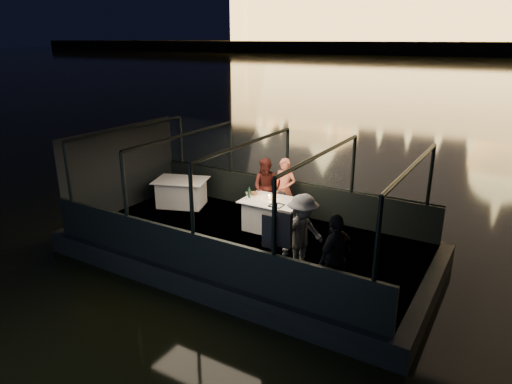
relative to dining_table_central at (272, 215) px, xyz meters
The scene contains 27 objects.
river_water 79.24m from the dining_table_central, 90.18° to the left, with size 500.00×500.00×0.00m, color black.
boat_hull 1.19m from the dining_table_central, 107.94° to the right, with size 8.60×4.40×1.00m, color black.
boat_deck 0.90m from the dining_table_central, 107.94° to the right, with size 8.00×4.00×0.04m, color black.
gunwale_port 1.26m from the dining_table_central, 101.28° to the left, with size 8.00×0.08×0.90m, color black.
gunwale_starboard 2.77m from the dining_table_central, 95.11° to the right, with size 8.00×0.08×0.90m, color black.
cabin_glass_port 1.75m from the dining_table_central, 101.28° to the left, with size 8.00×0.02×1.40m, color #99B2B2, non-canonical shape.
cabin_glass_starboard 3.03m from the dining_table_central, 95.11° to the right, with size 8.00×0.02×1.40m, color #99B2B2, non-canonical shape.
cabin_roof_glass 2.08m from the dining_table_central, 107.94° to the right, with size 8.00×4.00×0.02m, color #99B2B2, non-canonical shape.
end_wall_fore 4.38m from the dining_table_central, 169.82° to the right, with size 0.02×4.00×2.30m, color black, non-canonical shape.
end_wall_aft 3.91m from the dining_table_central, 11.48° to the right, with size 0.02×4.00×2.30m, color black, non-canonical shape.
canopy_ribs 1.11m from the dining_table_central, 107.94° to the right, with size 8.00×4.00×2.30m, color black, non-canonical shape.
dining_table_central is the anchor object (origin of this frame).
dining_table_aft 3.05m from the dining_table_central, behind, with size 1.44×1.04×0.76m, color silver.
chair_port_left 0.84m from the dining_table_central, 119.34° to the left, with size 0.37×0.37×0.79m, color black.
chair_port_right 0.47m from the dining_table_central, 105.30° to the left, with size 0.37×0.37×0.79m, color black.
coat_stand 2.71m from the dining_table_central, 59.54° to the right, with size 0.47×0.37×1.68m, color black, non-canonical shape.
person_woman_coral 0.88m from the dining_table_central, 95.97° to the left, with size 0.59×0.39×1.63m, color #DD6B50.
person_man_maroon 1.03m from the dining_table_central, 128.30° to the left, with size 0.76×0.59×1.57m, color #441713.
passenger_stripe 2.31m from the dining_table_central, 46.02° to the right, with size 1.09×0.61×1.69m, color silver.
passenger_dark 3.32m from the dining_table_central, 41.13° to the right, with size 0.97×0.41×1.65m, color black.
wine_bottle 0.81m from the dining_table_central, behind, with size 0.06×0.06×0.28m, color #13361E.
bread_basket 0.75m from the dining_table_central, 166.41° to the left, with size 0.18×0.18×0.07m, color brown.
amber_candle 0.45m from the dining_table_central, 141.08° to the left, with size 0.06×0.06×0.09m, color orange.
plate_near 0.42m from the dining_table_central, 43.38° to the right, with size 0.25×0.25×0.02m, color silver.
plate_far 0.72m from the dining_table_central, 160.20° to the left, with size 0.26×0.26×0.02m, color silver.
wine_glass_white 0.80m from the dining_table_central, 160.24° to the right, with size 0.06×0.06×0.18m, color silver, non-canonical shape.
wine_glass_red 0.54m from the dining_table_central, 89.67° to the left, with size 0.06×0.06×0.17m, color white, non-canonical shape.
Camera 1 is at (5.27, -8.39, 5.01)m, focal length 32.00 mm.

